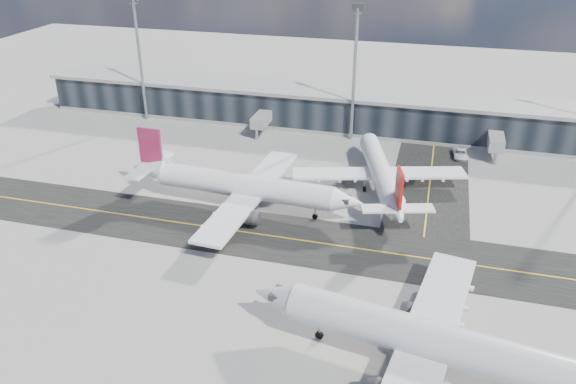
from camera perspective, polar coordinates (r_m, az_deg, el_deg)
name	(u,v)px	position (r m, az deg, el deg)	size (l,w,h in m)	color
ground	(296,254)	(83.79, 0.86, -6.34)	(300.00, 300.00, 0.00)	gray
taxiway_lanes	(336,223)	(92.04, 4.91, -3.12)	(180.00, 63.00, 0.03)	black
terminal_concourse	(357,112)	(130.87, 7.01, 8.10)	(152.00, 19.80, 8.80)	black
floodlight_masts	(355,70)	(121.00, 6.77, 12.25)	(102.50, 0.70, 28.90)	gray
airliner_af	(241,186)	(94.90, -4.76, 0.64)	(41.45, 35.33, 12.28)	white
airliner_redtail	(381,172)	(101.75, 9.39, 1.98)	(31.49, 36.56, 11.01)	white
airliner_near	(443,344)	(64.20, 15.43, -14.68)	(44.75, 38.33, 13.27)	silver
baggage_tug	(220,233)	(87.65, -6.95, -4.19)	(3.35, 2.62, 1.90)	#E1AA0B
service_van	(460,153)	(120.78, 17.10, 3.76)	(2.67, 5.79, 1.61)	white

